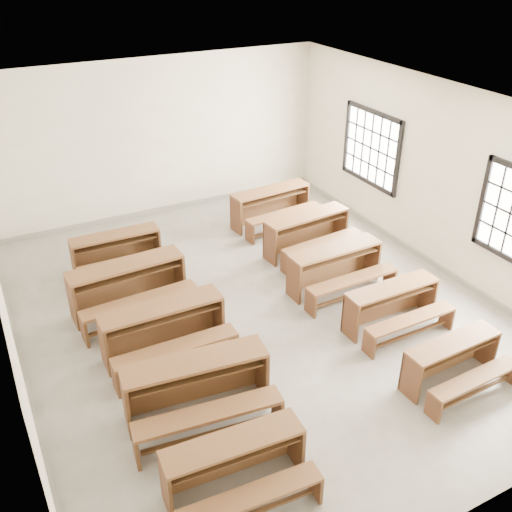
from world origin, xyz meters
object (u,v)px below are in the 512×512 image
desk_set_0 (235,463)px  desk_set_9 (272,204)px  desk_set_2 (164,327)px  desk_set_6 (393,304)px  desk_set_8 (308,231)px  desk_set_5 (453,359)px  desk_set_3 (129,284)px  desk_set_1 (197,384)px  desk_set_4 (117,250)px  desk_set_7 (336,266)px

desk_set_0 → desk_set_9: 6.47m
desk_set_2 → desk_set_6: size_ratio=1.15×
desk_set_2 → desk_set_8: (3.35, 1.59, -0.02)m
desk_set_5 → desk_set_6: bearing=83.7°
desk_set_3 → desk_set_9: 3.83m
desk_set_0 → desk_set_1: desk_set_1 is taller
desk_set_9 → desk_set_2: bearing=-143.5°
desk_set_2 → desk_set_5: bearing=-36.0°
desk_set_4 → desk_set_5: bearing=-56.7°
desk_set_2 → desk_set_6: desk_set_2 is taller
desk_set_1 → desk_set_9: size_ratio=1.07×
desk_set_2 → desk_set_7: size_ratio=1.04×
desk_set_0 → desk_set_8: 5.38m
desk_set_5 → desk_set_1: bearing=160.7°
desk_set_7 → desk_set_8: bearing=77.5°
desk_set_3 → desk_set_7: 3.37m
desk_set_4 → desk_set_1: bearing=-90.3°
desk_set_6 → desk_set_2: bearing=163.5°
desk_set_2 → desk_set_5: (3.14, -2.31, -0.08)m
desk_set_9 → desk_set_6: bearing=-96.2°
desk_set_2 → desk_set_3: 1.29m
desk_set_2 → desk_set_9: desk_set_2 is taller
desk_set_5 → desk_set_8: (0.21, 3.90, 0.07)m
desk_set_0 → desk_set_4: desk_set_4 is taller
desk_set_5 → desk_set_9: (0.20, 5.25, 0.07)m
desk_set_6 → desk_set_7: size_ratio=0.91×
desk_set_7 → desk_set_9: size_ratio=0.95×
desk_set_3 → desk_set_1: bearing=-91.0°
desk_set_7 → desk_set_8: 1.30m
desk_set_4 → desk_set_8: size_ratio=0.89×
desk_set_2 → desk_set_7: desk_set_2 is taller
desk_set_6 → desk_set_8: desk_set_8 is taller
desk_set_6 → desk_set_9: (0.09, 3.90, 0.04)m
desk_set_1 → desk_set_8: 4.46m
desk_set_0 → desk_set_3: 3.81m
desk_set_1 → desk_set_4: desk_set_1 is taller
desk_set_7 → desk_set_4: bearing=142.1°
desk_set_2 → desk_set_9: 4.45m
desk_set_0 → desk_set_1: (0.08, 1.22, 0.07)m
desk_set_1 → desk_set_6: 3.31m
desk_set_0 → desk_set_9: size_ratio=0.90×
desk_set_2 → desk_set_0: bearing=-92.3°
desk_set_1 → desk_set_4: (0.08, 3.88, -0.06)m
desk_set_7 → desk_set_2: bearing=-175.6°
desk_set_3 → desk_set_8: desk_set_3 is taller
desk_set_2 → desk_set_3: bearing=95.6°
desk_set_4 → desk_set_9: (3.29, 0.36, 0.04)m
desk_set_3 → desk_set_5: 4.85m
desk_set_3 → desk_set_4: bearing=80.0°
desk_set_2 → desk_set_3: desk_set_3 is taller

